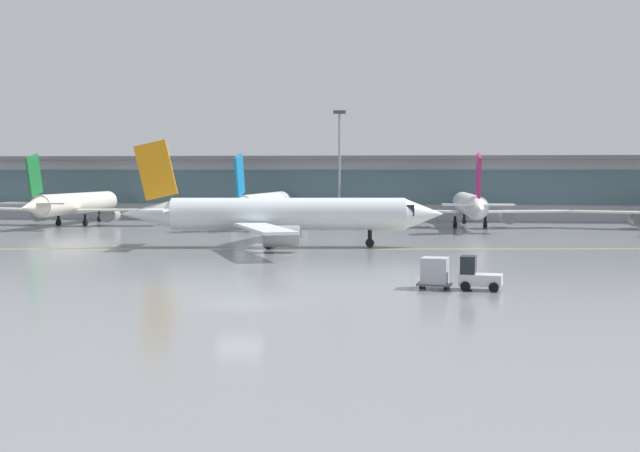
{
  "coord_description": "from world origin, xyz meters",
  "views": [
    {
      "loc": [
        9.47,
        -45.17,
        7.3
      ],
      "look_at": [
        2.14,
        20.67,
        3.0
      ],
      "focal_mm": 47.47,
      "sensor_mm": 36.0,
      "label": 1
    }
  ],
  "objects_px": {
    "taxiing_regional_jet": "(284,215)",
    "baggage_tug": "(477,276)",
    "gate_airplane_2": "(263,204)",
    "apron_light_mast_1": "(339,161)",
    "gate_airplane_3": "(469,205)",
    "cargo_dolly_lead": "(435,272)",
    "gate_airplane_1": "(76,204)"
  },
  "relations": [
    {
      "from": "cargo_dolly_lead",
      "to": "baggage_tug",
      "type": "bearing_deg",
      "value": -0.0
    },
    {
      "from": "gate_airplane_2",
      "to": "apron_light_mast_1",
      "type": "xyz_separation_m",
      "value": [
        9.36,
        10.42,
        5.9
      ]
    },
    {
      "from": "gate_airplane_1",
      "to": "cargo_dolly_lead",
      "type": "distance_m",
      "value": 74.59
    },
    {
      "from": "gate_airplane_1",
      "to": "gate_airplane_3",
      "type": "distance_m",
      "value": 52.99
    },
    {
      "from": "gate_airplane_2",
      "to": "apron_light_mast_1",
      "type": "bearing_deg",
      "value": -37.49
    },
    {
      "from": "gate_airplane_3",
      "to": "taxiing_regional_jet",
      "type": "distance_m",
      "value": 37.1
    },
    {
      "from": "taxiing_regional_jet",
      "to": "baggage_tug",
      "type": "relative_size",
      "value": 11.16
    },
    {
      "from": "gate_airplane_3",
      "to": "gate_airplane_1",
      "type": "bearing_deg",
      "value": 89.61
    },
    {
      "from": "gate_airplane_1",
      "to": "baggage_tug",
      "type": "bearing_deg",
      "value": -136.37
    },
    {
      "from": "taxiing_regional_jet",
      "to": "baggage_tug",
      "type": "bearing_deg",
      "value": -66.3
    },
    {
      "from": "cargo_dolly_lead",
      "to": "apron_light_mast_1",
      "type": "xyz_separation_m",
      "value": [
        -12.13,
        69.68,
        7.69
      ]
    },
    {
      "from": "gate_airplane_3",
      "to": "apron_light_mast_1",
      "type": "relative_size",
      "value": 1.78
    },
    {
      "from": "gate_airplane_3",
      "to": "cargo_dolly_lead",
      "type": "distance_m",
      "value": 59.19
    },
    {
      "from": "gate_airplane_1",
      "to": "baggage_tug",
      "type": "relative_size",
      "value": 10.24
    },
    {
      "from": "gate_airplane_1",
      "to": "gate_airplane_3",
      "type": "height_order",
      "value": "same"
    },
    {
      "from": "gate_airplane_1",
      "to": "cargo_dolly_lead",
      "type": "relative_size",
      "value": 12.26
    },
    {
      "from": "baggage_tug",
      "to": "gate_airplane_3",
      "type": "bearing_deg",
      "value": 96.26
    },
    {
      "from": "baggage_tug",
      "to": "cargo_dolly_lead",
      "type": "bearing_deg",
      "value": 180.0
    },
    {
      "from": "gate_airplane_3",
      "to": "apron_light_mast_1",
      "type": "xyz_separation_m",
      "value": [
        -17.99,
        10.81,
        5.9
      ]
    },
    {
      "from": "gate_airplane_1",
      "to": "gate_airplane_3",
      "type": "bearing_deg",
      "value": -85.68
    },
    {
      "from": "gate_airplane_1",
      "to": "apron_light_mast_1",
      "type": "distance_m",
      "value": 37.42
    },
    {
      "from": "gate_airplane_3",
      "to": "taxiing_regional_jet",
      "type": "bearing_deg",
      "value": 146.62
    },
    {
      "from": "gate_airplane_3",
      "to": "baggage_tug",
      "type": "xyz_separation_m",
      "value": [
        -3.31,
        -59.3,
        -1.95
      ]
    },
    {
      "from": "gate_airplane_1",
      "to": "gate_airplane_2",
      "type": "xyz_separation_m",
      "value": [
        25.62,
        1.46,
        0.0
      ]
    },
    {
      "from": "taxiing_regional_jet",
      "to": "cargo_dolly_lead",
      "type": "xyz_separation_m",
      "value": [
        13.7,
        -27.36,
        -2.04
      ]
    },
    {
      "from": "gate_airplane_1",
      "to": "cargo_dolly_lead",
      "type": "xyz_separation_m",
      "value": [
        47.11,
        -57.8,
        -1.79
      ]
    },
    {
      "from": "gate_airplane_2",
      "to": "baggage_tug",
      "type": "height_order",
      "value": "gate_airplane_2"
    },
    {
      "from": "baggage_tug",
      "to": "cargo_dolly_lead",
      "type": "distance_m",
      "value": 2.6
    },
    {
      "from": "gate_airplane_2",
      "to": "cargo_dolly_lead",
      "type": "relative_size",
      "value": 12.26
    },
    {
      "from": "gate_airplane_2",
      "to": "taxiing_regional_jet",
      "type": "relative_size",
      "value": 0.92
    },
    {
      "from": "gate_airplane_2",
      "to": "apron_light_mast_1",
      "type": "height_order",
      "value": "apron_light_mast_1"
    },
    {
      "from": "baggage_tug",
      "to": "apron_light_mast_1",
      "type": "relative_size",
      "value": 0.17
    }
  ]
}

